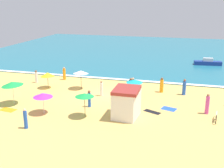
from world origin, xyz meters
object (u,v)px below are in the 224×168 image
lifeguard_cabana (126,103)px  beachgoer_2 (184,87)px  beachgoer_7 (25,119)px  beachgoer_3 (131,82)px  beachgoer_9 (207,104)px  beach_umbrella_3 (85,95)px  beach_umbrella_0 (12,84)px  beachgoer_1 (64,74)px  small_boat_0 (208,63)px  beachgoer_4 (133,86)px  beachgoer_5 (89,99)px  beach_umbrella_2 (81,72)px  beach_umbrella_5 (43,95)px  beach_umbrella_1 (47,74)px  beachgoer_6 (102,89)px  beachgoer_10 (36,77)px  beachgoer_8 (162,85)px  beach_umbrella_4 (134,81)px  parked_bicycle (216,117)px

lifeguard_cabana → beachgoer_2: 8.82m
beachgoer_2 → beachgoer_7: bearing=-135.7°
beachgoer_3 → beachgoer_9: 10.92m
beach_umbrella_3 → beach_umbrella_0: bearing=172.4°
beachgoer_1 → small_boat_0: bearing=35.9°
beachgoer_3 → small_boat_0: (9.60, 13.21, 0.12)m
beachgoer_4 → beachgoer_5: 5.95m
beachgoer_4 → beachgoer_7: bearing=-121.6°
beach_umbrella_2 → beachgoer_5: bearing=-61.0°
beach_umbrella_3 → beach_umbrella_5: size_ratio=0.93×
beach_umbrella_1 → beachgoer_9: 17.76m
beachgoer_5 → beachgoer_6: bearing=87.1°
beachgoer_2 → beachgoer_5: 10.57m
beach_umbrella_3 → small_boat_0: 26.42m
beachgoer_4 → beachgoer_10: bearing=175.5°
beachgoer_4 → beachgoer_6: bearing=-152.4°
beachgoer_2 → beach_umbrella_1: bearing=-173.9°
beach_umbrella_1 → beachgoer_3: size_ratio=2.68×
beach_umbrella_5 → beachgoer_8: beach_umbrella_5 is taller
beach_umbrella_1 → beachgoer_6: 6.98m
lifeguard_cabana → beach_umbrella_1: (-10.59, 5.78, 0.29)m
beachgoer_7 → beach_umbrella_1: bearing=108.3°
beachgoer_4 → beachgoer_10: size_ratio=1.14×
beach_umbrella_3 → beachgoer_3: beach_umbrella_3 is taller
beach_umbrella_2 → beach_umbrella_4: beach_umbrella_4 is taller
beach_umbrella_4 → beachgoer_6: size_ratio=1.33×
parked_bicycle → beachgoer_9: size_ratio=0.96×
parked_bicycle → beachgoer_4: 9.73m
beachgoer_5 → beach_umbrella_4: bearing=36.8°
beach_umbrella_3 → beachgoer_3: 10.79m
beachgoer_5 → small_boat_0: bearing=60.7°
beachgoer_2 → beachgoer_6: beachgoer_2 is taller
beachgoer_4 → beachgoer_6: beachgoer_4 is taller
lifeguard_cabana → beachgoer_7: lifeguard_cabana is taller
beachgoer_4 → beachgoer_9: 8.42m
beach_umbrella_3 → beachgoer_9: 10.99m
beachgoer_5 → small_boat_0: (12.00, 21.39, -0.35)m
lifeguard_cabana → small_boat_0: size_ratio=0.65×
beach_umbrella_1 → parked_bicycle: (18.16, -4.60, -1.24)m
lifeguard_cabana → beach_umbrella_5: (-7.37, -1.17, 0.41)m
beach_umbrella_3 → beachgoer_5: beach_umbrella_3 is taller
beachgoer_6 → beachgoer_10: size_ratio=1.05×
beach_umbrella_5 → beachgoer_3: 12.30m
beachgoer_5 → beach_umbrella_2: bearing=119.0°
beachgoer_1 → beachgoer_5: (6.33, -8.14, 0.06)m
beachgoer_2 → beachgoer_10: 17.77m
beach_umbrella_2 → beachgoer_8: 9.24m
beach_umbrella_4 → beachgoer_1: bearing=152.5°
beach_umbrella_5 → beachgoer_6: size_ratio=1.40×
beachgoer_10 → beachgoer_4: bearing=-4.5°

